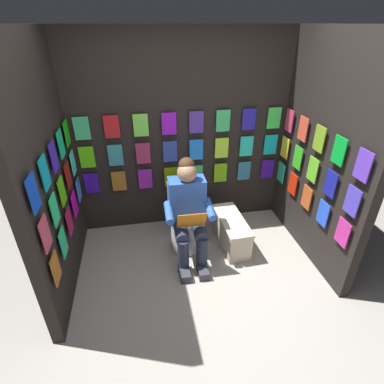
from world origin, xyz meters
TOP-DOWN VIEW (x-y plane):
  - ground_plane at (0.00, 0.00)m, footprint 30.00×30.00m
  - display_wall_back at (0.00, -1.71)m, footprint 2.72×0.14m
  - display_wall_left at (-1.36, -0.83)m, footprint 0.14×1.66m
  - display_wall_right at (1.36, -0.83)m, footprint 0.14×1.66m
  - toilet at (0.06, -1.14)m, footprint 0.41×0.56m
  - person_reading at (0.06, -0.91)m, footprint 0.53×0.69m
  - comic_longbox_near at (-0.48, -1.02)m, footprint 0.31×0.75m

SIDE VIEW (x-z plane):
  - ground_plane at x=0.00m, z-range 0.00..0.00m
  - comic_longbox_near at x=-0.48m, z-range 0.00..0.37m
  - toilet at x=0.06m, z-range -0.06..0.71m
  - person_reading at x=0.06m, z-range 0.00..1.20m
  - display_wall_left at x=-1.36m, z-range 0.00..2.39m
  - display_wall_right at x=1.36m, z-range 0.00..2.39m
  - display_wall_back at x=0.00m, z-range 0.00..2.39m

